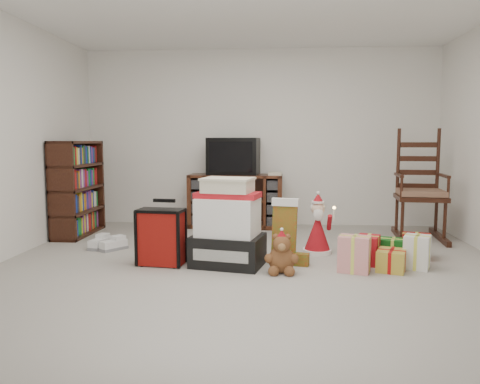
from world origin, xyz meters
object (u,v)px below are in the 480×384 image
object	(u,v)px
mrs_claus_figurine	(234,226)
sneaker_pair	(107,244)
tv_stand	(236,201)
gift_pile	(228,228)
gift_cluster	(391,252)
santa_figurine	(318,230)
bookshelf	(78,190)
red_suitcase	(161,237)
crt_television	(234,156)
rocking_chair	(419,199)
teddy_bear	(281,256)

from	to	relation	value
mrs_claus_figurine	sneaker_pair	bearing A→B (deg)	-172.37
tv_stand	gift_pile	distance (m)	2.06
mrs_claus_figurine	gift_cluster	size ratio (longest dim) A/B	0.59
tv_stand	santa_figurine	bearing A→B (deg)	-53.98
gift_pile	santa_figurine	bearing A→B (deg)	44.10
santa_figurine	bookshelf	bearing A→B (deg)	165.28
tv_stand	bookshelf	distance (m)	2.11
gift_pile	gift_cluster	size ratio (longest dim) A/B	0.79
gift_pile	red_suitcase	distance (m)	0.66
santa_figurine	sneaker_pair	bearing A→B (deg)	179.97
sneaker_pair	gift_cluster	distance (m)	3.04
bookshelf	red_suitcase	bearing A→B (deg)	-44.48
santa_figurine	crt_television	size ratio (longest dim) A/B	0.90
santa_figurine	gift_cluster	world-z (taller)	santa_figurine
red_suitcase	crt_television	size ratio (longest dim) A/B	0.88
sneaker_pair	crt_television	world-z (taller)	crt_television
mrs_claus_figurine	gift_pile	bearing A→B (deg)	-89.15
gift_cluster	red_suitcase	bearing A→B (deg)	-175.80
gift_pile	rocking_chair	bearing A→B (deg)	45.36
santa_figurine	crt_television	bearing A→B (deg)	124.78
gift_cluster	rocking_chair	bearing A→B (deg)	64.36
tv_stand	gift_pile	bearing A→B (deg)	-85.65
teddy_bear	mrs_claus_figurine	size ratio (longest dim) A/B	0.57
crt_television	gift_pile	bearing A→B (deg)	-81.69
rocking_chair	gift_cluster	size ratio (longest dim) A/B	1.34
tv_stand	rocking_chair	world-z (taller)	rocking_chair
bookshelf	gift_cluster	world-z (taller)	bookshelf
red_suitcase	gift_cluster	xyz separation A→B (m)	(2.23, 0.16, -0.15)
santa_figurine	mrs_claus_figurine	world-z (taller)	santa_figurine
teddy_bear	gift_cluster	xyz separation A→B (m)	(1.06, 0.35, -0.03)
rocking_chair	mrs_claus_figurine	bearing A→B (deg)	-156.49
tv_stand	crt_television	distance (m)	0.62
santa_figurine	crt_television	xyz separation A→B (m)	(-1.04, 1.50, 0.74)
bookshelf	teddy_bear	distance (m)	3.07
red_suitcase	mrs_claus_figurine	xyz separation A→B (m)	(0.64, 0.81, -0.04)
mrs_claus_figurine	bookshelf	bearing A→B (deg)	163.95
tv_stand	santa_figurine	xyz separation A→B (m)	(1.01, -1.47, -0.12)
bookshelf	gift_cluster	xyz separation A→B (m)	(3.66, -1.24, -0.45)
gift_pile	teddy_bear	distance (m)	0.60
crt_television	mrs_claus_figurine	bearing A→B (deg)	-80.10
gift_pile	red_suitcase	world-z (taller)	gift_pile
tv_stand	bookshelf	size ratio (longest dim) A/B	1.08
bookshelf	mrs_claus_figurine	bearing A→B (deg)	-16.05
sneaker_pair	red_suitcase	bearing A→B (deg)	-17.14
bookshelf	gift_cluster	bearing A→B (deg)	-18.74
gift_pile	crt_television	size ratio (longest dim) A/B	1.14
rocking_chair	sneaker_pair	size ratio (longest dim) A/B	3.25
mrs_claus_figurine	tv_stand	bearing A→B (deg)	93.98
sneaker_pair	crt_television	xyz separation A→B (m)	(1.30, 1.50, 0.94)
tv_stand	santa_figurine	world-z (taller)	tv_stand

